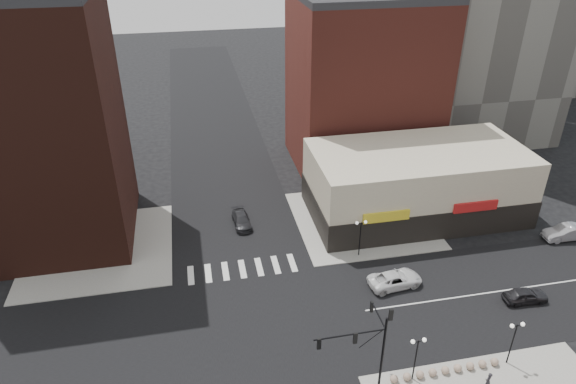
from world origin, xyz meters
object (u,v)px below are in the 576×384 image
object	(u,v)px
street_lamp_ne	(361,229)
pedestrian	(488,381)
traffic_signal	(370,338)
street_lamp_se_b	(515,333)
dark_sedan_east	(526,295)
dark_sedan_north	(242,220)
white_suv	(395,279)
street_lamp_se_a	(417,349)
silver_sedan	(566,233)

from	to	relation	value
street_lamp_ne	pedestrian	world-z (taller)	street_lamp_ne
traffic_signal	street_lamp_se_b	xyz separation A→B (m)	(11.76, -0.17, -1.67)
dark_sedan_east	dark_sedan_north	bearing A→B (deg)	56.76
white_suv	street_lamp_se_b	bearing A→B (deg)	-160.81
traffic_signal	dark_sedan_east	world-z (taller)	traffic_signal
white_suv	traffic_signal	bearing A→B (deg)	141.89
street_lamp_se_a	dark_sedan_north	size ratio (longest dim) A/B	0.93
traffic_signal	street_lamp_se_a	bearing A→B (deg)	-2.57
dark_sedan_north	white_suv	bearing A→B (deg)	-49.35
street_lamp_se_b	dark_sedan_east	size ratio (longest dim) A/B	1.03
street_lamp_ne	dark_sedan_north	world-z (taller)	street_lamp_ne
pedestrian	dark_sedan_east	bearing A→B (deg)	-164.00
street_lamp_se_b	white_suv	world-z (taller)	street_lamp_se_b
street_lamp_se_b	pedestrian	bearing A→B (deg)	-145.88
dark_sedan_north	silver_sedan	bearing A→B (deg)	-19.43
street_lamp_se_a	dark_sedan_east	world-z (taller)	street_lamp_se_a
silver_sedan	dark_sedan_north	distance (m)	35.51
street_lamp_se_b	street_lamp_ne	distance (m)	17.46
street_lamp_ne	white_suv	world-z (taller)	street_lamp_ne
street_lamp_se_b	pedestrian	size ratio (longest dim) A/B	2.54
street_lamp_se_a	silver_sedan	bearing A→B (deg)	31.16
traffic_signal	street_lamp_se_b	world-z (taller)	traffic_signal
street_lamp_se_a	street_lamp_ne	xyz separation A→B (m)	(1.00, 16.00, 0.00)
dark_sedan_east	street_lamp_se_b	bearing A→B (deg)	141.46
street_lamp_se_b	street_lamp_ne	bearing A→B (deg)	113.63
white_suv	dark_sedan_east	world-z (taller)	white_suv
dark_sedan_east	pedestrian	xyz separation A→B (m)	(-8.66, -8.30, 0.25)
traffic_signal	dark_sedan_north	bearing A→B (deg)	104.88
street_lamp_ne	silver_sedan	distance (m)	23.16
traffic_signal	silver_sedan	world-z (taller)	traffic_signal
silver_sedan	pedestrian	size ratio (longest dim) A/B	2.99
street_lamp_se_b	street_lamp_ne	xyz separation A→B (m)	(-7.00, 16.00, 0.00)
street_lamp_se_a	dark_sedan_east	size ratio (longest dim) A/B	1.03
street_lamp_se_b	dark_sedan_east	xyz separation A→B (m)	(5.73, 6.32, -2.60)
street_lamp_se_b	silver_sedan	size ratio (longest dim) A/B	0.85
dark_sedan_east	silver_sedan	distance (m)	13.12
street_lamp_se_a	pedestrian	xyz separation A→B (m)	(5.06, -1.99, -2.35)
traffic_signal	pedestrian	world-z (taller)	traffic_signal
traffic_signal	white_suv	distance (m)	13.25
silver_sedan	dark_sedan_north	world-z (taller)	silver_sedan
street_lamp_se_b	pedestrian	distance (m)	4.25
dark_sedan_east	white_suv	bearing A→B (deg)	71.13
traffic_signal	dark_sedan_east	xyz separation A→B (m)	(17.49, 6.15, -4.27)
dark_sedan_east	dark_sedan_north	xyz separation A→B (m)	(-23.89, 17.94, -0.04)
street_lamp_se_a	white_suv	world-z (taller)	street_lamp_se_a
street_lamp_se_a	dark_sedan_north	xyz separation A→B (m)	(-10.16, 24.25, -2.64)
street_lamp_ne	dark_sedan_north	distance (m)	14.13
street_lamp_se_a	street_lamp_ne	bearing A→B (deg)	86.42
traffic_signal	street_lamp_se_a	distance (m)	4.12
street_lamp_ne	pedestrian	bearing A→B (deg)	-77.27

